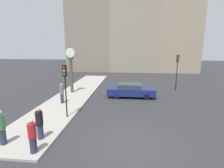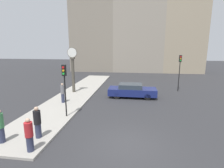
{
  "view_description": "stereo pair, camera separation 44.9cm",
  "coord_description": "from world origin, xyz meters",
  "px_view_note": "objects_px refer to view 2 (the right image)",
  "views": [
    {
      "loc": [
        -0.12,
        -8.36,
        4.97
      ],
      "look_at": [
        -1.56,
        5.31,
        2.04
      ],
      "focal_mm": 28.0,
      "sensor_mm": 36.0,
      "label": 1
    },
    {
      "loc": [
        0.32,
        -8.3,
        4.97
      ],
      "look_at": [
        -1.56,
        5.31,
        2.04
      ],
      "focal_mm": 28.0,
      "sensor_mm": 36.0,
      "label": 2
    }
  ],
  "objects_px": {
    "sedan_car": "(132,90)",
    "traffic_light_far": "(180,66)",
    "street_clock": "(73,70)",
    "pedestrian_red_top": "(29,135)",
    "pedestrian_grey_jacket": "(63,93)",
    "pedestrian_green_hoodie": "(0,126)",
    "traffic_light_near": "(64,80)",
    "pedestrian_black_jacket": "(37,122)"
  },
  "relations": [
    {
      "from": "pedestrian_grey_jacket",
      "to": "pedestrian_red_top",
      "type": "distance_m",
      "value": 7.41
    },
    {
      "from": "pedestrian_red_top",
      "to": "pedestrian_green_hoodie",
      "type": "xyz_separation_m",
      "value": [
        -1.92,
        0.52,
        0.08
      ]
    },
    {
      "from": "sedan_car",
      "to": "traffic_light_far",
      "type": "distance_m",
      "value": 6.47
    },
    {
      "from": "pedestrian_grey_jacket",
      "to": "street_clock",
      "type": "bearing_deg",
      "value": 95.61
    },
    {
      "from": "street_clock",
      "to": "pedestrian_green_hoodie",
      "type": "bearing_deg",
      "value": -90.34
    },
    {
      "from": "traffic_light_near",
      "to": "traffic_light_far",
      "type": "distance_m",
      "value": 13.25
    },
    {
      "from": "pedestrian_green_hoodie",
      "to": "street_clock",
      "type": "bearing_deg",
      "value": 89.66
    },
    {
      "from": "sedan_car",
      "to": "traffic_light_near",
      "type": "bearing_deg",
      "value": -127.36
    },
    {
      "from": "pedestrian_grey_jacket",
      "to": "pedestrian_red_top",
      "type": "xyz_separation_m",
      "value": [
        1.49,
        -7.26,
        -0.06
      ]
    },
    {
      "from": "traffic_light_far",
      "to": "pedestrian_black_jacket",
      "type": "xyz_separation_m",
      "value": [
        -9.99,
        -12.15,
        -1.91
      ]
    },
    {
      "from": "pedestrian_green_hoodie",
      "to": "pedestrian_grey_jacket",
      "type": "bearing_deg",
      "value": 86.35
    },
    {
      "from": "pedestrian_red_top",
      "to": "traffic_light_far",
      "type": "bearing_deg",
      "value": 54.14
    },
    {
      "from": "street_clock",
      "to": "pedestrian_red_top",
      "type": "distance_m",
      "value": 11.26
    },
    {
      "from": "traffic_light_near",
      "to": "sedan_car",
      "type": "bearing_deg",
      "value": 52.64
    },
    {
      "from": "street_clock",
      "to": "sedan_car",
      "type": "bearing_deg",
      "value": -7.13
    },
    {
      "from": "street_clock",
      "to": "pedestrian_green_hoodie",
      "type": "xyz_separation_m",
      "value": [
        -0.06,
        -10.48,
        -1.5
      ]
    },
    {
      "from": "sedan_car",
      "to": "traffic_light_near",
      "type": "xyz_separation_m",
      "value": [
        -4.49,
        -5.88,
        2.06
      ]
    },
    {
      "from": "pedestrian_red_top",
      "to": "pedestrian_grey_jacket",
      "type": "bearing_deg",
      "value": 101.58
    },
    {
      "from": "traffic_light_near",
      "to": "pedestrian_black_jacket",
      "type": "relative_size",
      "value": 2.09
    },
    {
      "from": "street_clock",
      "to": "pedestrian_green_hoodie",
      "type": "relative_size",
      "value": 2.65
    },
    {
      "from": "traffic_light_far",
      "to": "pedestrian_red_top",
      "type": "relative_size",
      "value": 2.46
    },
    {
      "from": "traffic_light_near",
      "to": "street_clock",
      "type": "xyz_separation_m",
      "value": [
        -1.87,
        6.68,
        -0.23
      ]
    },
    {
      "from": "sedan_car",
      "to": "pedestrian_red_top",
      "type": "height_order",
      "value": "pedestrian_red_top"
    },
    {
      "from": "traffic_light_far",
      "to": "pedestrian_green_hoodie",
      "type": "xyz_separation_m",
      "value": [
        -11.6,
        -12.88,
        -1.88
      ]
    },
    {
      "from": "sedan_car",
      "to": "street_clock",
      "type": "bearing_deg",
      "value": 172.87
    },
    {
      "from": "pedestrian_grey_jacket",
      "to": "pedestrian_green_hoodie",
      "type": "distance_m",
      "value": 6.75
    },
    {
      "from": "traffic_light_far",
      "to": "street_clock",
      "type": "relative_size",
      "value": 0.85
    },
    {
      "from": "pedestrian_black_jacket",
      "to": "traffic_light_near",
      "type": "bearing_deg",
      "value": 83.85
    },
    {
      "from": "pedestrian_green_hoodie",
      "to": "sedan_car",
      "type": "bearing_deg",
      "value": 56.44
    },
    {
      "from": "sedan_car",
      "to": "traffic_light_far",
      "type": "relative_size",
      "value": 1.16
    },
    {
      "from": "pedestrian_black_jacket",
      "to": "pedestrian_grey_jacket",
      "type": "bearing_deg",
      "value": 101.04
    },
    {
      "from": "pedestrian_red_top",
      "to": "pedestrian_black_jacket",
      "type": "bearing_deg",
      "value": 104.14
    },
    {
      "from": "pedestrian_grey_jacket",
      "to": "traffic_light_near",
      "type": "bearing_deg",
      "value": -62.84
    },
    {
      "from": "sedan_car",
      "to": "pedestrian_red_top",
      "type": "bearing_deg",
      "value": -113.85
    },
    {
      "from": "pedestrian_grey_jacket",
      "to": "traffic_light_far",
      "type": "bearing_deg",
      "value": 28.8
    },
    {
      "from": "sedan_car",
      "to": "traffic_light_near",
      "type": "distance_m",
      "value": 7.68
    },
    {
      "from": "traffic_light_near",
      "to": "traffic_light_far",
      "type": "height_order",
      "value": "traffic_light_far"
    },
    {
      "from": "pedestrian_red_top",
      "to": "sedan_car",
      "type": "bearing_deg",
      "value": 66.15
    },
    {
      "from": "traffic_light_far",
      "to": "pedestrian_black_jacket",
      "type": "bearing_deg",
      "value": -129.42
    },
    {
      "from": "pedestrian_black_jacket",
      "to": "pedestrian_green_hoodie",
      "type": "relative_size",
      "value": 0.97
    },
    {
      "from": "sedan_car",
      "to": "street_clock",
      "type": "distance_m",
      "value": 6.67
    },
    {
      "from": "traffic_light_near",
      "to": "street_clock",
      "type": "height_order",
      "value": "street_clock"
    }
  ]
}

